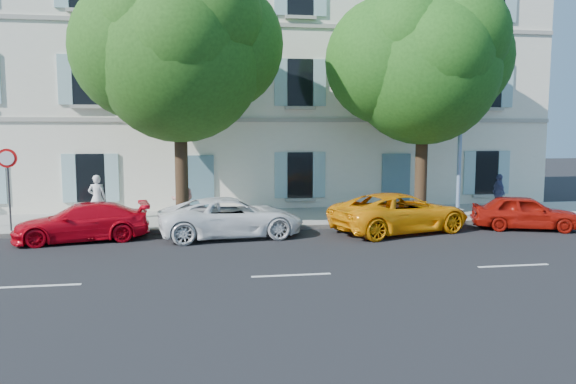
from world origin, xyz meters
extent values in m
plane|color=black|center=(0.00, 0.00, 0.00)|extent=(90.00, 90.00, 0.00)
cube|color=#A09E96|center=(0.00, 4.45, 0.07)|extent=(36.00, 4.50, 0.15)
cube|color=#9E998E|center=(0.00, 2.28, 0.08)|extent=(36.00, 0.16, 0.16)
cube|color=white|center=(0.00, 10.20, 6.00)|extent=(28.00, 7.00, 12.00)
imported|color=red|center=(-5.98, 1.38, 0.61)|extent=(4.47, 2.42, 1.23)
imported|color=white|center=(-1.15, 1.22, 0.67)|extent=(5.03, 2.73, 1.34)
imported|color=orange|center=(4.75, 1.14, 0.70)|extent=(5.47, 3.66, 1.39)
imported|color=#9D1209|center=(9.40, 0.96, 0.62)|extent=(3.94, 2.57, 1.25)
cylinder|color=#3A2819|center=(-2.81, 3.06, 2.01)|extent=(0.47, 0.47, 3.72)
ellipsoid|color=#2B6419|center=(-2.81, 3.06, 6.11)|extent=(5.96, 5.96, 6.55)
cylinder|color=#3A2819|center=(6.43, 3.40, 1.94)|extent=(0.47, 0.47, 3.57)
ellipsoid|color=#296A1B|center=(6.43, 3.40, 5.90)|extent=(5.80, 5.80, 6.38)
cylinder|color=#383A3D|center=(-8.59, 2.81, 1.34)|extent=(0.06, 0.06, 2.38)
cylinder|color=red|center=(-8.59, 2.78, 2.64)|extent=(0.65, 0.11, 0.65)
cylinder|color=#7293BF|center=(7.85, 3.05, 4.05)|extent=(0.16, 0.16, 7.79)
cylinder|color=#7293BF|center=(7.85, 2.37, 7.94)|extent=(0.35, 1.36, 0.10)
cube|color=#383A3D|center=(7.85, 1.69, 7.80)|extent=(0.32, 0.48, 0.18)
imported|color=silver|center=(-6.00, 4.41, 1.03)|extent=(0.65, 0.43, 1.76)
imported|color=tan|center=(-2.79, 3.35, 1.03)|extent=(0.91, 0.74, 1.75)
imported|color=#434B7C|center=(10.16, 4.06, 0.95)|extent=(0.44, 0.96, 1.60)
camera|label=1|loc=(-2.29, -17.43, 3.64)|focal=35.00mm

